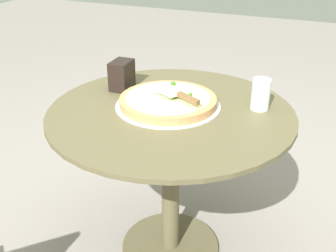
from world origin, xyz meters
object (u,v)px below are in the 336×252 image
(napkin_dispenser, at_px, (122,75))
(pizza_server, at_px, (180,95))
(pizza_on_tray, at_px, (168,101))
(drinking_cup, at_px, (261,94))
(patio_table, at_px, (171,147))

(napkin_dispenser, bearing_deg, pizza_server, 68.87)
(pizza_server, height_order, napkin_dispenser, napkin_dispenser)
(pizza_on_tray, xyz_separation_m, pizza_server, (0.05, -0.02, 0.04))
(drinking_cup, xyz_separation_m, napkin_dispenser, (-0.58, -0.02, 0.00))
(patio_table, height_order, pizza_on_tray, pizza_on_tray)
(patio_table, relative_size, drinking_cup, 7.89)
(pizza_on_tray, bearing_deg, patio_table, -51.59)
(pizza_server, relative_size, napkin_dispenser, 1.69)
(patio_table, height_order, pizza_server, pizza_server)
(patio_table, xyz_separation_m, drinking_cup, (0.31, 0.14, 0.22))
(napkin_dispenser, bearing_deg, drinking_cup, 90.17)
(patio_table, xyz_separation_m, pizza_server, (0.03, 0.02, 0.22))
(pizza_server, bearing_deg, napkin_dispenser, 161.05)
(pizza_on_tray, height_order, drinking_cup, drinking_cup)
(pizza_server, distance_m, drinking_cup, 0.31)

